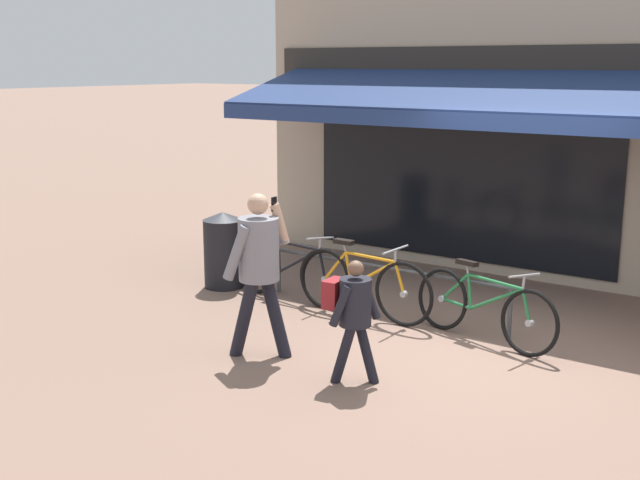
{
  "coord_description": "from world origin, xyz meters",
  "views": [
    {
      "loc": [
        3.17,
        -7.11,
        2.85
      ],
      "look_at": [
        -1.51,
        -0.43,
        1.05
      ],
      "focal_mm": 45.0,
      "sensor_mm": 36.0,
      "label": 1
    }
  ],
  "objects_px": {
    "litter_bin": "(223,250)",
    "bicycle_orange": "(363,284)",
    "bicycle_green": "(484,307)",
    "pedestrian_adult": "(259,258)",
    "pedestrian_child": "(352,307)",
    "bicycle_black": "(290,270)"
  },
  "relations": [
    {
      "from": "bicycle_black",
      "to": "bicycle_green",
      "type": "height_order",
      "value": "bicycle_black"
    },
    {
      "from": "bicycle_green",
      "to": "bicycle_orange",
      "type": "bearing_deg",
      "value": -164.78
    },
    {
      "from": "pedestrian_adult",
      "to": "litter_bin",
      "type": "distance_m",
      "value": 2.65
    },
    {
      "from": "bicycle_orange",
      "to": "litter_bin",
      "type": "bearing_deg",
      "value": 179.64
    },
    {
      "from": "bicycle_black",
      "to": "litter_bin",
      "type": "relative_size",
      "value": 1.81
    },
    {
      "from": "bicycle_green",
      "to": "pedestrian_child",
      "type": "height_order",
      "value": "pedestrian_child"
    },
    {
      "from": "pedestrian_child",
      "to": "litter_bin",
      "type": "xyz_separation_m",
      "value": [
        -3.09,
        1.73,
        -0.21
      ]
    },
    {
      "from": "bicycle_green",
      "to": "pedestrian_child",
      "type": "bearing_deg",
      "value": -93.52
    },
    {
      "from": "bicycle_green",
      "to": "pedestrian_adult",
      "type": "xyz_separation_m",
      "value": [
        -1.64,
        -1.67,
        0.63
      ]
    },
    {
      "from": "bicycle_black",
      "to": "pedestrian_adult",
      "type": "relative_size",
      "value": 1.08
    },
    {
      "from": "bicycle_black",
      "to": "bicycle_orange",
      "type": "xyz_separation_m",
      "value": [
        1.11,
        -0.09,
        0.02
      ]
    },
    {
      "from": "bicycle_black",
      "to": "bicycle_orange",
      "type": "distance_m",
      "value": 1.11
    },
    {
      "from": "bicycle_green",
      "to": "pedestrian_adult",
      "type": "relative_size",
      "value": 1.07
    },
    {
      "from": "bicycle_green",
      "to": "litter_bin",
      "type": "xyz_separation_m",
      "value": [
        -3.62,
        0.02,
        0.13
      ]
    },
    {
      "from": "bicycle_black",
      "to": "bicycle_green",
      "type": "relative_size",
      "value": 1.01
    },
    {
      "from": "pedestrian_adult",
      "to": "pedestrian_child",
      "type": "xyz_separation_m",
      "value": [
        1.11,
        -0.04,
        -0.29
      ]
    },
    {
      "from": "bicycle_orange",
      "to": "bicycle_green",
      "type": "xyz_separation_m",
      "value": [
        1.46,
        0.04,
        -0.03
      ]
    },
    {
      "from": "litter_bin",
      "to": "bicycle_orange",
      "type": "bearing_deg",
      "value": -1.6
    },
    {
      "from": "pedestrian_child",
      "to": "bicycle_orange",
      "type": "bearing_deg",
      "value": 113.11
    },
    {
      "from": "bicycle_orange",
      "to": "pedestrian_adult",
      "type": "xyz_separation_m",
      "value": [
        -0.18,
        -1.63,
        0.6
      ]
    },
    {
      "from": "bicycle_black",
      "to": "litter_bin",
      "type": "distance_m",
      "value": 1.06
    },
    {
      "from": "bicycle_green",
      "to": "pedestrian_adult",
      "type": "distance_m",
      "value": 2.42
    }
  ]
}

